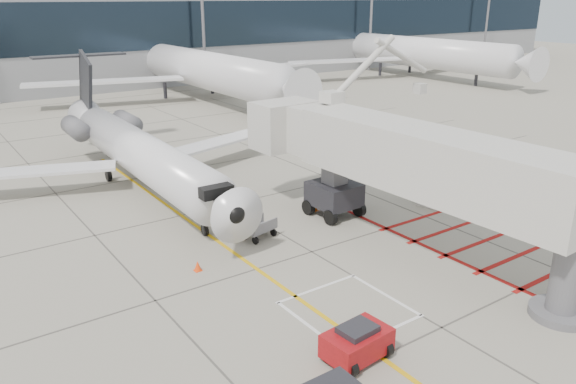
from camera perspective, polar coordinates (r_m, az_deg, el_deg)
ground_plane at (r=24.60m, az=8.16°, el=-9.33°), size 260.00×260.00×0.00m
regional_jet at (r=34.21m, az=-13.69°, el=5.41°), size 23.74×29.59×7.60m
jet_bridge at (r=26.35m, az=14.02°, el=1.76°), size 10.15×20.39×8.04m
pushback_tug at (r=19.76m, az=7.03°, el=-14.85°), size 2.39×1.61×1.33m
baggage_cart at (r=28.61m, az=-2.98°, el=-3.71°), size 1.88×1.43×1.06m
ground_power_unit at (r=34.53m, az=15.12°, el=0.70°), size 3.05×2.29×2.15m
cone_nose at (r=25.75m, az=-9.17°, el=-7.42°), size 0.34×0.34×0.48m
cone_side at (r=32.28m, az=2.69°, el=-1.45°), size 0.39×0.39×0.54m
terminal_building at (r=89.23m, az=-19.39°, el=15.28°), size 180.00×28.00×14.00m
terminal_glass_band at (r=75.82m, az=-16.32°, el=15.80°), size 180.00×0.10×6.00m
bg_aircraft_c at (r=68.56m, az=-9.47°, el=14.62°), size 38.15×42.39×12.72m
bg_aircraft_d at (r=89.86m, az=12.10°, el=15.64°), size 39.20×43.56×13.07m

